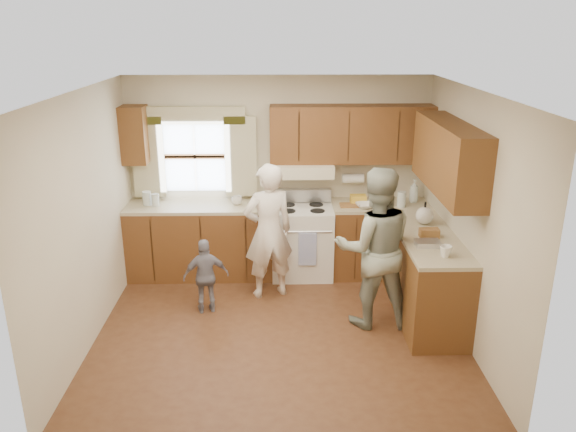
{
  "coord_description": "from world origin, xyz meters",
  "views": [
    {
      "loc": [
        -0.0,
        -5.23,
        3.09
      ],
      "look_at": [
        0.1,
        0.4,
        1.15
      ],
      "focal_mm": 35.0,
      "sensor_mm": 36.0,
      "label": 1
    }
  ],
  "objects_px": {
    "stove": "(302,240)",
    "woman_left": "(268,231)",
    "woman_right": "(375,248)",
    "child": "(206,276)"
  },
  "relations": [
    {
      "from": "stove",
      "to": "child",
      "type": "height_order",
      "value": "stove"
    },
    {
      "from": "woman_right",
      "to": "stove",
      "type": "bearing_deg",
      "value": -62.27
    },
    {
      "from": "woman_left",
      "to": "woman_right",
      "type": "relative_size",
      "value": 0.93
    },
    {
      "from": "stove",
      "to": "child",
      "type": "bearing_deg",
      "value": -138.36
    },
    {
      "from": "woman_right",
      "to": "child",
      "type": "height_order",
      "value": "woman_right"
    },
    {
      "from": "stove",
      "to": "child",
      "type": "distance_m",
      "value": 1.49
    },
    {
      "from": "stove",
      "to": "woman_left",
      "type": "distance_m",
      "value": 0.8
    },
    {
      "from": "woman_right",
      "to": "woman_left",
      "type": "bearing_deg",
      "value": -32.42
    },
    {
      "from": "woman_left",
      "to": "child",
      "type": "height_order",
      "value": "woman_left"
    },
    {
      "from": "stove",
      "to": "woman_left",
      "type": "relative_size",
      "value": 0.66
    }
  ]
}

